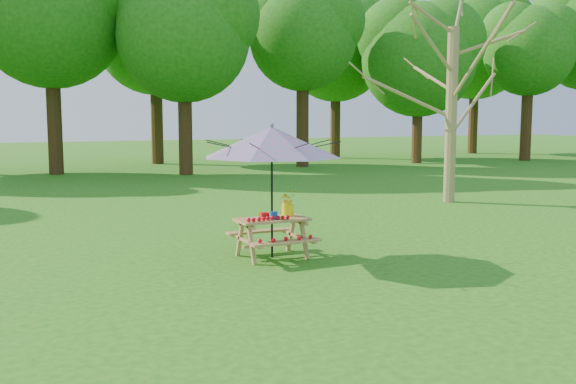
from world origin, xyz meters
name	(u,v)px	position (x,y,z in m)	size (l,w,h in m)	color
picnic_table	(272,238)	(-3.82, 4.87, 0.33)	(1.20, 1.32, 0.67)	#A28149
patio_umbrella	(272,142)	(-3.82, 4.88, 1.95)	(2.53, 2.53, 2.27)	black
produce_bins	(268,215)	(-3.89, 4.88, 0.72)	(0.24, 0.39, 0.13)	red
tomatoes_row	(268,218)	(-3.97, 4.70, 0.71)	(0.77, 0.13, 0.07)	red
flower_bucket	(288,202)	(-3.46, 5.00, 0.91)	(0.28, 0.24, 0.45)	#FFF60D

